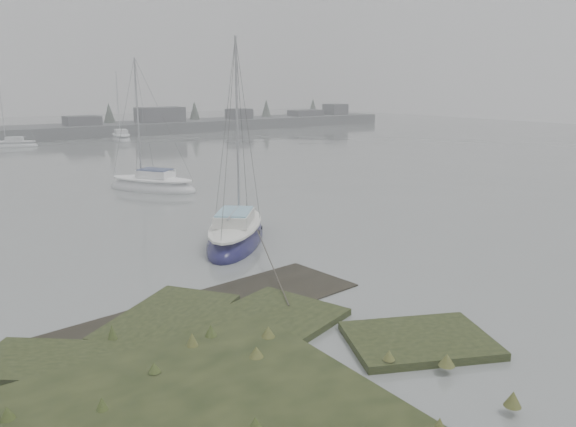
# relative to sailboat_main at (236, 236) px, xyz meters

# --- Properties ---
(ground) EXTENTS (160.00, 160.00, 0.00)m
(ground) POSITION_rel_sailboat_main_xyz_m (-1.49, 19.82, -0.27)
(ground) COLOR slate
(ground) RESTS_ON ground
(far_shoreline) EXTENTS (60.00, 8.00, 4.15)m
(far_shoreline) POSITION_rel_sailboat_main_xyz_m (25.35, 51.72, 0.58)
(far_shoreline) COLOR #4C4F51
(far_shoreline) RESTS_ON ground
(sailboat_main) EXTENTS (5.65, 6.10, 8.85)m
(sailboat_main) POSITION_rel_sailboat_main_xyz_m (0.00, 0.00, 0.00)
(sailboat_main) COLOR #100E3B
(sailboat_main) RESTS_ON ground
(sailboat_white) EXTENTS (4.92, 6.11, 8.47)m
(sailboat_white) POSITION_rel_sailboat_main_xyz_m (1.70, 12.85, -0.01)
(sailboat_white) COLOR silver
(sailboat_white) RESTS_ON ground
(sailboat_far_b) EXTENTS (3.08, 6.14, 8.29)m
(sailboat_far_b) POSITION_rel_sailboat_main_xyz_m (10.63, 43.54, -0.02)
(sailboat_far_b) COLOR #ADB1B6
(sailboat_far_b) RESTS_ON ground
(sailboat_far_c) EXTENTS (5.05, 3.14, 6.78)m
(sailboat_far_c) POSITION_rel_sailboat_main_xyz_m (-0.65, 43.47, -0.06)
(sailboat_far_c) COLOR silver
(sailboat_far_c) RESTS_ON ground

